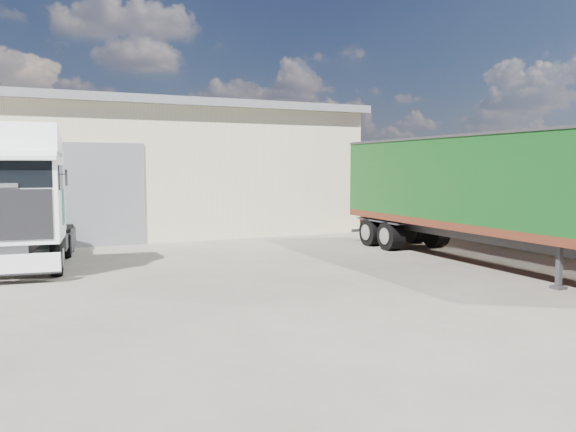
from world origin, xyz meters
name	(u,v)px	position (x,y,z in m)	size (l,w,h in m)	color
ground	(235,307)	(0.00, 0.00, 0.00)	(120.00, 120.00, 0.00)	#282420
brick_boundary_wall	(473,207)	(11.50, 6.00, 1.25)	(0.35, 26.00, 2.50)	brown
tractor_unit	(21,210)	(-3.91, 5.97, 1.62)	(2.83, 5.98, 3.85)	black
box_trailer	(478,186)	(8.07, 2.07, 2.23)	(2.47, 11.01, 3.65)	#2D2D30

